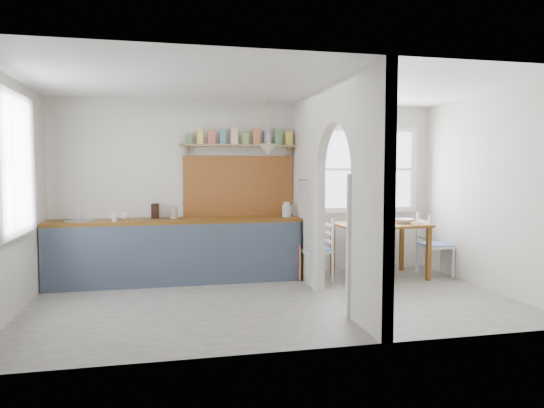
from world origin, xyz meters
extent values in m
cube|color=#9C9688|center=(0.00, 0.00, 0.00)|extent=(5.80, 3.20, 0.01)
cube|color=beige|center=(0.00, 0.00, 2.60)|extent=(5.80, 3.20, 0.01)
cube|color=beige|center=(0.00, 1.60, 1.30)|extent=(5.80, 0.01, 2.60)
cube|color=beige|center=(0.00, -1.60, 1.30)|extent=(5.80, 0.01, 2.60)
cube|color=beige|center=(-2.90, 0.00, 1.30)|extent=(0.01, 3.20, 2.60)
cube|color=beige|center=(2.90, 0.00, 1.30)|extent=(0.01, 3.20, 2.60)
cube|color=beige|center=(0.70, -1.20, 1.30)|extent=(0.12, 0.80, 2.60)
cube|color=beige|center=(0.70, 1.00, 1.30)|extent=(0.12, 1.20, 2.60)
cube|color=beige|center=(0.70, -0.20, 2.08)|extent=(0.12, 1.20, 1.05)
cube|color=brown|center=(-1.13, 1.30, 0.88)|extent=(3.50, 0.60, 0.05)
cube|color=#313A4A|center=(-1.13, 1.01, 0.42)|extent=(3.50, 0.03, 0.85)
cube|color=black|center=(-1.13, 1.35, 0.42)|extent=(3.46, 0.45, 0.85)
cylinder|color=silver|center=(-2.43, 1.30, 0.89)|extent=(0.40, 0.40, 0.02)
cube|color=brown|center=(-0.20, 1.58, 1.35)|extent=(1.65, 0.03, 0.90)
cube|color=olive|center=(-0.20, 1.49, 1.95)|extent=(1.75, 0.20, 0.03)
cube|color=#396238|center=(-0.95, 1.49, 2.06)|extent=(0.09, 0.09, 0.18)
cube|color=gold|center=(-0.78, 1.49, 2.06)|extent=(0.09, 0.09, 0.18)
cube|color=#AB4634|center=(-0.62, 1.49, 2.06)|extent=(0.09, 0.09, 0.18)
cube|color=#396B73|center=(-0.45, 1.49, 2.06)|extent=(0.09, 0.09, 0.18)
cube|color=tan|center=(-0.29, 1.49, 2.06)|extent=(0.09, 0.09, 0.18)
cube|color=olive|center=(-0.12, 1.49, 2.06)|extent=(0.09, 0.09, 0.18)
cube|color=#A6542E|center=(0.04, 1.49, 2.06)|extent=(0.09, 0.09, 0.18)
cube|color=slate|center=(0.21, 1.49, 2.06)|extent=(0.09, 0.09, 0.18)
cube|color=#396238|center=(0.37, 1.49, 2.06)|extent=(0.09, 0.09, 0.18)
cube|color=gold|center=(0.54, 1.49, 2.06)|extent=(0.09, 0.09, 0.18)
cone|color=beige|center=(0.15, 1.15, 1.88)|extent=(0.26, 0.26, 0.16)
cylinder|color=silver|center=(0.61, 0.90, 1.45)|extent=(0.02, 0.50, 0.02)
imported|color=silver|center=(-1.96, 1.14, 0.95)|extent=(0.14, 0.14, 0.10)
imported|color=white|center=(-1.85, 1.38, 0.94)|extent=(0.12, 0.12, 0.09)
cube|color=black|center=(-1.43, 1.47, 1.01)|extent=(0.11, 0.14, 0.21)
cylinder|color=gray|center=(-1.17, 1.38, 0.98)|extent=(0.12, 0.12, 0.17)
cube|color=#D03986|center=(0.58, 1.00, 0.28)|extent=(0.02, 0.03, 0.50)
cube|color=orange|center=(0.58, 0.96, 0.25)|extent=(0.02, 0.03, 0.47)
imported|color=white|center=(2.12, 0.87, 0.84)|extent=(0.36, 0.36, 0.07)
imported|color=#69A965|center=(1.72, 0.75, 0.86)|extent=(0.12, 0.12, 0.10)
cylinder|color=black|center=(1.36, 0.85, 0.82)|extent=(0.20, 0.20, 0.02)
imported|color=#633768|center=(1.80, 1.14, 0.92)|extent=(0.27, 0.27, 0.22)
camera|label=1|loc=(-1.26, -5.63, 1.59)|focal=32.00mm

